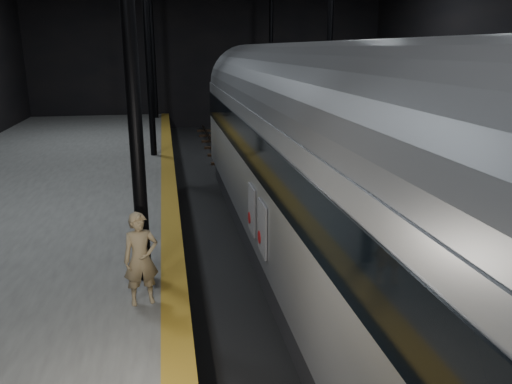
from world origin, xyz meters
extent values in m
plane|color=black|center=(0.00, 0.00, 0.00)|extent=(44.00, 44.00, 0.00)
cube|color=#4D4C4A|center=(-7.50, 0.00, 0.50)|extent=(9.00, 43.80, 1.00)
cube|color=olive|center=(-3.25, 0.00, 1.00)|extent=(0.50, 43.80, 0.01)
cube|color=#3F3328|center=(-0.72, 0.00, 0.17)|extent=(0.08, 43.00, 0.14)
cube|color=#3F3328|center=(0.72, 0.00, 0.17)|extent=(0.08, 43.00, 0.14)
cube|color=black|center=(0.00, 0.00, 0.06)|extent=(2.40, 42.00, 0.12)
cylinder|color=black|center=(-3.80, -4.00, 6.00)|extent=(0.26, 0.26, 10.00)
cylinder|color=black|center=(-3.80, 8.00, 6.00)|extent=(0.26, 0.26, 10.00)
cylinder|color=black|center=(3.80, 8.00, 6.00)|extent=(0.26, 0.26, 10.00)
cylinder|color=black|center=(-3.80, 20.00, 6.00)|extent=(0.26, 0.26, 10.00)
cylinder|color=black|center=(3.80, 20.00, 6.00)|extent=(0.26, 0.26, 10.00)
cube|color=#94979B|center=(0.00, -3.20, 2.57)|extent=(2.92, 20.14, 3.02)
cube|color=black|center=(0.00, -3.20, 0.67)|extent=(2.67, 19.73, 0.86)
cube|color=black|center=(0.00, -3.20, 3.27)|extent=(2.98, 19.83, 0.91)
cylinder|color=slate|center=(0.00, -3.20, 4.08)|extent=(2.86, 19.93, 2.86)
cube|color=black|center=(0.00, 3.84, 0.30)|extent=(1.81, 2.21, 0.35)
cube|color=silver|center=(-1.49, -4.21, 1.96)|extent=(0.04, 0.76, 1.06)
cube|color=silver|center=(-1.49, -3.00, 1.96)|extent=(0.04, 0.76, 1.06)
cylinder|color=#A81416|center=(-1.51, -4.03, 1.71)|extent=(0.03, 0.26, 0.26)
cylinder|color=#A81416|center=(-1.51, -2.82, 1.71)|extent=(0.03, 0.26, 0.26)
imported|color=#917C59|center=(-3.80, -5.01, 1.84)|extent=(0.68, 0.52, 1.68)
camera|label=1|loc=(-3.26, -13.25, 5.37)|focal=35.00mm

